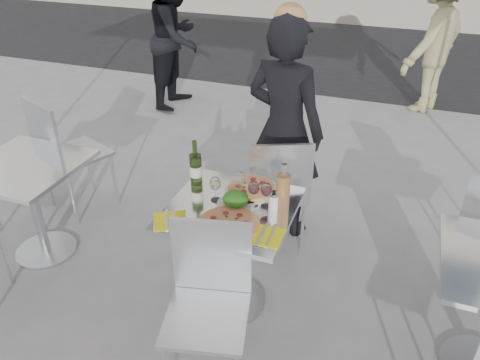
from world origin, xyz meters
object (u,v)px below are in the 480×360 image
(pedestrian_a, at_px, (176,38))
(sugar_shaker, at_px, (274,201))
(side_chair_lfar, at_px, (62,148))
(pedestrian_b, at_px, (433,39))
(pizza_far, at_px, (251,188))
(wineglass_red_a, at_px, (254,189))
(chair_near, at_px, (209,293))
(side_table_left, at_px, (31,191))
(wineglass_white_a, at_px, (215,184))
(salad_plate, at_px, (236,200))
(napkin_left, at_px, (170,220))
(napkin_right, at_px, (266,236))
(chair_far, at_px, (278,186))
(main_table, at_px, (231,236))
(woman_diner, at_px, (284,130))
(wineglass_red_b, at_px, (266,190))
(pizza_near, at_px, (228,224))
(wine_bottle, at_px, (196,167))
(carafe, at_px, (283,191))
(wineglass_white_b, at_px, (240,179))

(pedestrian_a, xyz_separation_m, sugar_shaker, (2.14, -3.01, -0.05))
(side_chair_lfar, height_order, pedestrian_b, pedestrian_b)
(pizza_far, bearing_deg, wineglass_red_a, -66.37)
(chair_near, xyz_separation_m, sugar_shaker, (0.17, 0.56, 0.26))
(side_table_left, relative_size, wineglass_white_a, 4.76)
(salad_plate, height_order, napkin_left, salad_plate)
(napkin_right, bearing_deg, napkin_left, -176.18)
(pizza_far, bearing_deg, pedestrian_b, 75.20)
(chair_far, bearing_deg, pedestrian_b, -129.03)
(chair_near, xyz_separation_m, wineglass_white_a, (-0.18, 0.53, 0.32))
(side_chair_lfar, xyz_separation_m, salad_plate, (1.67, -0.51, 0.19))
(pedestrian_b, relative_size, sugar_shaker, 16.31)
(chair_far, bearing_deg, main_table, 56.91)
(woman_diner, distance_m, sugar_shaker, 0.90)
(wineglass_red_b, distance_m, napkin_right, 0.30)
(chair_far, bearing_deg, chair_near, 64.32)
(side_table_left, relative_size, woman_diner, 0.45)
(pizza_near, relative_size, salad_plate, 1.55)
(chair_near, relative_size, wineglass_red_b, 5.82)
(chair_far, height_order, wineglass_white_a, chair_far)
(side_table_left, xyz_separation_m, side_chair_lfar, (-0.15, 0.54, 0.06))
(woman_diner, height_order, wine_bottle, woman_diner)
(pedestrian_b, relative_size, wineglass_red_b, 11.08)
(pizza_far, bearing_deg, pedestrian_a, 124.27)
(chair_far, xyz_separation_m, pizza_far, (-0.06, -0.41, 0.21))
(side_chair_lfar, bearing_deg, wineglass_red_a, -172.50)
(side_table_left, relative_size, side_chair_lfar, 0.74)
(woman_diner, bearing_deg, wine_bottle, 80.02)
(pedestrian_a, height_order, carafe, pedestrian_a)
(chair_far, xyz_separation_m, napkin_right, (0.16, -0.82, 0.20))
(side_table_left, xyz_separation_m, napkin_left, (1.23, -0.24, 0.21))
(chair_near, distance_m, sugar_shaker, 0.64)
(chair_near, bearing_deg, sugar_shaker, 59.69)
(side_table_left, relative_size, salad_plate, 3.41)
(carafe, bearing_deg, pizza_near, -130.39)
(main_table, bearing_deg, side_table_left, 180.00)
(woman_diner, relative_size, sugar_shaker, 15.68)
(side_chair_lfar, xyz_separation_m, sugar_shaker, (1.88, -0.46, 0.21))
(chair_far, relative_size, wineglass_white_b, 5.94)
(wineglass_white_b, bearing_deg, sugar_shaker, -17.95)
(wineglass_red_a, bearing_deg, pedestrian_a, 123.82)
(salad_plate, bearing_deg, main_table, -122.47)
(main_table, distance_m, pizza_far, 0.32)
(wineglass_red_b, distance_m, napkin_left, 0.57)
(pedestrian_b, xyz_separation_m, pizza_near, (-0.99, -4.15, -0.11))
(side_table_left, distance_m, wineglass_white_a, 1.42)
(chair_far, distance_m, pedestrian_b, 3.49)
(wineglass_white_a, bearing_deg, wineglass_white_b, 44.53)
(woman_diner, xyz_separation_m, salad_plate, (-0.03, -0.92, -0.05))
(wine_bottle, xyz_separation_m, sugar_shaker, (0.54, -0.10, -0.06))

